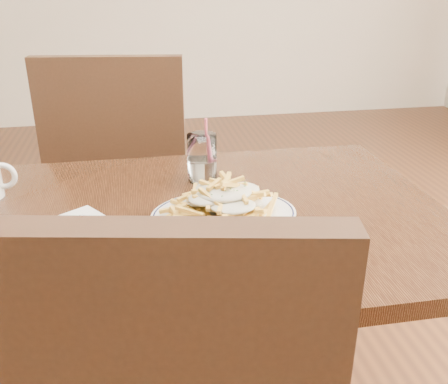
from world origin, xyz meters
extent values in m
cube|color=black|center=(0.00, 0.00, 0.73)|extent=(1.20, 0.80, 0.04)
cylinder|color=black|center=(-0.55, 0.35, 0.35)|extent=(0.05, 0.05, 0.71)
cylinder|color=black|center=(0.55, 0.35, 0.35)|extent=(0.05, 0.05, 0.71)
cube|color=black|center=(-0.15, 0.79, 0.48)|extent=(0.53, 0.53, 0.04)
cube|color=black|center=(-0.18, 0.58, 0.76)|extent=(0.47, 0.11, 0.52)
cylinder|color=black|center=(0.07, 0.97, 0.23)|extent=(0.04, 0.04, 0.46)
cylinder|color=black|center=(-0.33, 1.02, 0.23)|extent=(0.04, 0.04, 0.46)
cylinder|color=black|center=(0.02, 0.57, 0.23)|extent=(0.04, 0.04, 0.46)
cylinder|color=black|center=(-0.38, 0.62, 0.23)|extent=(0.04, 0.04, 0.46)
torus|color=black|center=(0.07, -0.05, 0.77)|extent=(0.34, 0.34, 0.01)
ellipsoid|color=beige|center=(0.07, -0.05, 0.82)|extent=(0.18, 0.14, 0.03)
cube|color=silver|center=(-0.28, -0.06, 0.76)|extent=(0.26, 0.24, 0.01)
cylinder|color=white|center=(0.06, 0.20, 0.81)|extent=(0.08, 0.08, 0.13)
cylinder|color=white|center=(0.06, 0.20, 0.78)|extent=(0.07, 0.07, 0.06)
cylinder|color=#F45D79|center=(0.07, 0.20, 0.84)|extent=(0.01, 0.04, 0.16)
torus|color=white|center=(-0.43, 0.17, 0.81)|extent=(0.07, 0.02, 0.07)
camera|label=1|loc=(-0.10, -1.02, 1.26)|focal=40.00mm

